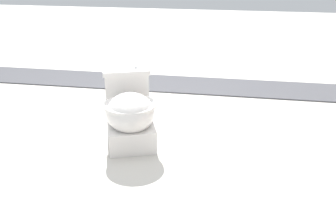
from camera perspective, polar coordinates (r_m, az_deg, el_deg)
The scene contains 3 objects.
ground_plane at distance 3.24m, azimuth -5.54°, elevation -3.58°, with size 14.00×14.00×0.00m, color beige.
gravel_strip at distance 4.26m, azimuth 5.22°, elevation 2.82°, with size 0.56×8.00×0.01m, color #4C4C51.
toilet at distance 3.00m, azimuth -5.64°, elevation -1.07°, with size 0.72×0.56×0.52m.
Camera 1 is at (2.82, 0.81, 1.37)m, focal length 42.00 mm.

